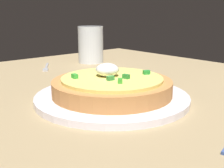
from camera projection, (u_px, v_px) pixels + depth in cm
name	position (u px, v px, depth cm)	size (l,w,h in cm)	color
dining_table	(129.00, 87.00, 67.19)	(96.31, 81.76, 2.18)	#9C855E
plate	(112.00, 97.00, 53.78)	(28.91, 28.91, 1.17)	white
pizza	(112.00, 86.00, 53.23)	(22.43, 22.43, 5.80)	#BE7D43
cup_far	(91.00, 45.00, 92.00)	(8.15, 8.15, 11.68)	silver
fork	(46.00, 68.00, 83.37)	(10.21, 6.96, 0.50)	#B7B7BC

